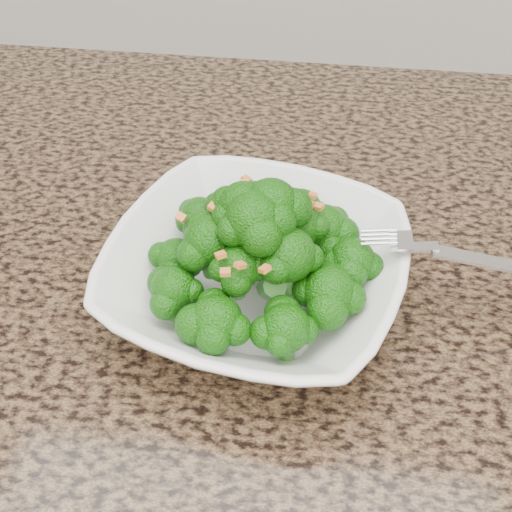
# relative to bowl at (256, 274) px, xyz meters

# --- Properties ---
(granite_counter) EXTENTS (1.64, 1.04, 0.03)m
(granite_counter) POSITION_rel_bowl_xyz_m (-0.09, -0.10, -0.04)
(granite_counter) COLOR brown
(granite_counter) RESTS_ON cabinet
(bowl) EXTENTS (0.29, 0.29, 0.06)m
(bowl) POSITION_rel_bowl_xyz_m (0.00, 0.00, 0.00)
(bowl) COLOR white
(bowl) RESTS_ON granite_counter
(broccoli_pile) EXTENTS (0.21, 0.21, 0.08)m
(broccoli_pile) POSITION_rel_bowl_xyz_m (0.00, 0.00, 0.07)
(broccoli_pile) COLOR #17600A
(broccoli_pile) RESTS_ON bowl
(garlic_topping) EXTENTS (0.13, 0.13, 0.01)m
(garlic_topping) POSITION_rel_bowl_xyz_m (0.00, 0.00, 0.11)
(garlic_topping) COLOR orange
(garlic_topping) RESTS_ON broccoli_pile
(fork) EXTENTS (0.18, 0.04, 0.01)m
(fork) POSITION_rel_bowl_xyz_m (0.14, 0.01, 0.04)
(fork) COLOR silver
(fork) RESTS_ON bowl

